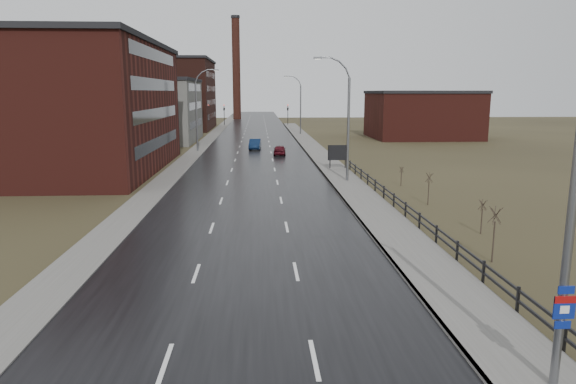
{
  "coord_description": "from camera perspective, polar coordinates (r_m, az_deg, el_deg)",
  "views": [
    {
      "loc": [
        0.65,
        -10.6,
        8.24
      ],
      "look_at": [
        2.17,
        16.2,
        3.0
      ],
      "focal_mm": 32.0,
      "sensor_mm": 36.0,
      "label": 1
    }
  ],
  "objects": [
    {
      "name": "road",
      "position": [
        71.08,
        -3.76,
        4.38
      ],
      "size": [
        14.0,
        300.0,
        0.06
      ],
      "primitive_type": "cube",
      "color": "black",
      "rests_on": "ground"
    },
    {
      "name": "sidewalk_right",
      "position": [
        47.0,
        6.55,
        0.98
      ],
      "size": [
        3.2,
        180.0,
        0.18
      ],
      "primitive_type": "cube",
      "color": "#595651",
      "rests_on": "ground"
    },
    {
      "name": "curb_right",
      "position": [
        46.76,
        4.71,
        0.97
      ],
      "size": [
        0.16,
        180.0,
        0.18
      ],
      "primitive_type": "cube",
      "color": "slate",
      "rests_on": "ground"
    },
    {
      "name": "sidewalk_left",
      "position": [
        71.62,
        -10.35,
        4.3
      ],
      "size": [
        2.4,
        260.0,
        0.12
      ],
      "primitive_type": "cube",
      "color": "#595651",
      "rests_on": "ground"
    },
    {
      "name": "warehouse_near",
      "position": [
        59.68,
        -24.8,
        8.62
      ],
      "size": [
        22.44,
        28.56,
        13.5
      ],
      "color": "#471914",
      "rests_on": "ground"
    },
    {
      "name": "warehouse_mid",
      "position": [
        90.59,
        -15.3,
        8.77
      ],
      "size": [
        16.32,
        20.4,
        10.5
      ],
      "color": "slate",
      "rests_on": "ground"
    },
    {
      "name": "warehouse_far",
      "position": [
        120.93,
        -14.77,
        10.45
      ],
      "size": [
        26.52,
        24.48,
        15.5
      ],
      "color": "#331611",
      "rests_on": "ground"
    },
    {
      "name": "building_right",
      "position": [
        97.31,
        14.66,
        8.34
      ],
      "size": [
        18.36,
        16.32,
        8.5
      ],
      "color": "#471914",
      "rests_on": "ground"
    },
    {
      "name": "smokestack",
      "position": [
        160.9,
        -5.77,
        13.57
      ],
      "size": [
        2.7,
        2.7,
        30.7
      ],
      "color": "#331611",
      "rests_on": "ground"
    },
    {
      "name": "streetlight_main",
      "position": [
        14.98,
        28.28,
        1.36
      ],
      "size": [
        3.91,
        0.29,
        12.11
      ],
      "color": "slate",
      "rests_on": "ground"
    },
    {
      "name": "streetlight_right_mid",
      "position": [
        47.32,
        6.38,
        8.07
      ],
      "size": [
        3.36,
        0.28,
        11.35
      ],
      "color": "slate",
      "rests_on": "ground"
    },
    {
      "name": "streetlight_left",
      "position": [
        73.12,
        -9.92,
        9.0
      ],
      "size": [
        3.36,
        0.28,
        11.35
      ],
      "color": "slate",
      "rests_on": "ground"
    },
    {
      "name": "streetlight_right_far",
      "position": [
        100.93,
        1.24,
        9.67
      ],
      "size": [
        3.36,
        0.28,
        11.35
      ],
      "color": "slate",
      "rests_on": "ground"
    },
    {
      "name": "guardrail",
      "position": [
        31.39,
        14.79,
        -3.2
      ],
      "size": [
        0.1,
        53.05,
        1.1
      ],
      "color": "black",
      "rests_on": "ground"
    },
    {
      "name": "shrub_c",
      "position": [
        27.01,
        21.92,
        -4.25
      ],
      "size": [
        0.66,
        0.69,
        2.8
      ],
      "color": "#382D23",
      "rests_on": "ground"
    },
    {
      "name": "shrub_d",
      "position": [
        32.25,
        20.74,
        -2.49
      ],
      "size": [
        0.49,
        0.52,
        2.06
      ],
      "color": "#382D23",
      "rests_on": "ground"
    },
    {
      "name": "shrub_e",
      "position": [
        39.29,
        15.36,
        0.44
      ],
      "size": [
        0.57,
        0.6,
        2.41
      ],
      "color": "#382D23",
      "rests_on": "ground"
    },
    {
      "name": "shrub_f",
      "position": [
        46.73,
        12.48,
        1.77
      ],
      "size": [
        0.42,
        0.44,
        1.74
      ],
      "color": "#382D23",
      "rests_on": "ground"
    },
    {
      "name": "billboard",
      "position": [
        55.43,
        5.56,
        4.3
      ],
      "size": [
        2.17,
        0.17,
        2.68
      ],
      "color": "black",
      "rests_on": "ground"
    },
    {
      "name": "traffic_light_left",
      "position": [
        130.93,
        -7.12,
        9.36
      ],
      "size": [
        0.58,
        2.73,
        5.3
      ],
      "color": "black",
      "rests_on": "ground"
    },
    {
      "name": "traffic_light_right",
      "position": [
        130.85,
        -0.02,
        9.44
      ],
      "size": [
        0.58,
        2.73,
        5.3
      ],
      "color": "black",
      "rests_on": "ground"
    },
    {
      "name": "car_near",
      "position": [
        74.97,
        -3.68,
        5.29
      ],
      "size": [
        1.86,
        4.65,
        1.51
      ],
      "primitive_type": "imported",
      "rotation": [
        0.0,
        0.0,
        -0.06
      ],
      "color": "#0C1D3C",
      "rests_on": "ground"
    },
    {
      "name": "car_far",
      "position": [
        67.95,
        -0.94,
        4.65
      ],
      "size": [
        1.8,
        4.06,
        1.36
      ],
      "primitive_type": "imported",
      "rotation": [
        0.0,
        0.0,
        3.09
      ],
      "color": "#450B14",
      "rests_on": "ground"
    }
  ]
}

